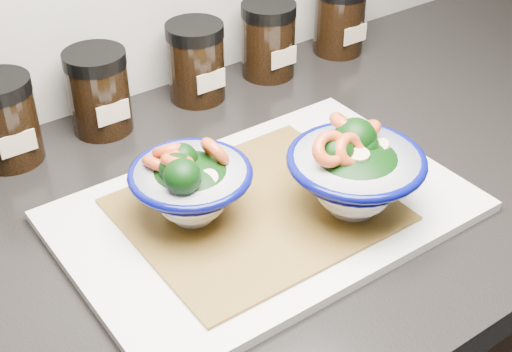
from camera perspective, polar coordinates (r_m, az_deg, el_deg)
countertop at (r=0.82m, az=-5.86°, el=-5.02°), size 3.50×0.60×0.04m
cutting_board at (r=0.81m, az=0.75°, el=-2.83°), size 0.45×0.30×0.01m
bamboo_mat at (r=0.80m, az=0.00°, el=-2.69°), size 0.28×0.24×0.00m
bowl_left at (r=0.77m, az=-5.31°, el=-0.67°), size 0.13×0.13×0.10m
bowl_right at (r=0.78m, az=7.88°, el=0.35°), size 0.15×0.15×0.11m
spice_jar_b at (r=0.93m, az=-19.48°, el=4.22°), size 0.08×0.08×0.11m
spice_jar_c at (r=0.96m, az=-12.46°, el=6.61°), size 0.08×0.08×0.11m
spice_jar_d at (r=1.02m, az=-4.82°, el=9.09°), size 0.08×0.08×0.11m
spice_jar_e at (r=1.08m, az=1.00°, el=10.84°), size 0.08×0.08×0.11m
spice_jar_f at (r=1.17m, az=6.70°, el=12.44°), size 0.08×0.08×0.11m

